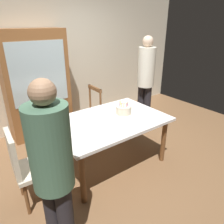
{
  "coord_description": "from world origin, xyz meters",
  "views": [
    {
      "loc": [
        -1.57,
        -2.17,
        2.01
      ],
      "look_at": [
        0.05,
        0.0,
        0.84
      ],
      "focal_mm": 33.86,
      "sensor_mm": 36.0,
      "label": 1
    }
  ],
  "objects_px": {
    "person_guest": "(146,78)",
    "china_cabinet": "(37,85)",
    "chair_spindle_back": "(87,115)",
    "plate_far_side": "(95,115)",
    "plate_near_guest": "(146,116)",
    "plate_near_celebrant": "(92,135)",
    "person_celebrant": "(53,170)",
    "birthday_cake": "(124,110)",
    "chair_upholstered": "(26,165)",
    "dining_table": "(109,125)"
  },
  "relations": [
    {
      "from": "dining_table",
      "to": "china_cabinet",
      "type": "height_order",
      "value": "china_cabinet"
    },
    {
      "from": "plate_near_guest",
      "to": "plate_near_celebrant",
      "type": "bearing_deg",
      "value": 180.0
    },
    {
      "from": "chair_upholstered",
      "to": "person_guest",
      "type": "bearing_deg",
      "value": 14.52
    },
    {
      "from": "china_cabinet",
      "to": "birthday_cake",
      "type": "bearing_deg",
      "value": -64.38
    },
    {
      "from": "plate_near_celebrant",
      "to": "dining_table",
      "type": "bearing_deg",
      "value": 28.77
    },
    {
      "from": "plate_near_celebrant",
      "to": "person_celebrant",
      "type": "xyz_separation_m",
      "value": [
        -0.71,
        -0.6,
        0.21
      ]
    },
    {
      "from": "plate_far_side",
      "to": "plate_near_guest",
      "type": "distance_m",
      "value": 0.73
    },
    {
      "from": "plate_near_celebrant",
      "to": "chair_spindle_back",
      "type": "xyz_separation_m",
      "value": [
        0.57,
        1.09,
        -0.28
      ]
    },
    {
      "from": "dining_table",
      "to": "person_guest",
      "type": "xyz_separation_m",
      "value": [
        1.28,
        0.59,
        0.36
      ]
    },
    {
      "from": "plate_near_celebrant",
      "to": "person_celebrant",
      "type": "height_order",
      "value": "person_celebrant"
    },
    {
      "from": "china_cabinet",
      "to": "person_celebrant",
      "type": "bearing_deg",
      "value": -105.92
    },
    {
      "from": "person_guest",
      "to": "person_celebrant",
      "type": "bearing_deg",
      "value": -149.46
    },
    {
      "from": "person_guest",
      "to": "china_cabinet",
      "type": "bearing_deg",
      "value": 150.88
    },
    {
      "from": "plate_near_guest",
      "to": "person_guest",
      "type": "height_order",
      "value": "person_guest"
    },
    {
      "from": "dining_table",
      "to": "chair_upholstered",
      "type": "height_order",
      "value": "chair_upholstered"
    },
    {
      "from": "person_guest",
      "to": "chair_spindle_back",
      "type": "bearing_deg",
      "value": 166.94
    },
    {
      "from": "plate_far_side",
      "to": "person_guest",
      "type": "xyz_separation_m",
      "value": [
        1.36,
        0.35,
        0.28
      ]
    },
    {
      "from": "chair_upholstered",
      "to": "person_celebrant",
      "type": "distance_m",
      "value": 0.9
    },
    {
      "from": "chair_upholstered",
      "to": "plate_far_side",
      "type": "bearing_deg",
      "value": 14.74
    },
    {
      "from": "dining_table",
      "to": "person_celebrant",
      "type": "xyz_separation_m",
      "value": [
        -1.15,
        -0.84,
        0.3
      ]
    },
    {
      "from": "dining_table",
      "to": "birthday_cake",
      "type": "distance_m",
      "value": 0.31
    },
    {
      "from": "chair_spindle_back",
      "to": "plate_far_side",
      "type": "bearing_deg",
      "value": -109.5
    },
    {
      "from": "birthday_cake",
      "to": "plate_far_side",
      "type": "xyz_separation_m",
      "value": [
        -0.36,
        0.22,
        -0.06
      ]
    },
    {
      "from": "birthday_cake",
      "to": "chair_spindle_back",
      "type": "xyz_separation_m",
      "value": [
        -0.14,
        0.83,
        -0.34
      ]
    },
    {
      "from": "plate_near_guest",
      "to": "person_guest",
      "type": "xyz_separation_m",
      "value": [
        0.8,
        0.83,
        0.28
      ]
    },
    {
      "from": "plate_far_side",
      "to": "plate_near_guest",
      "type": "bearing_deg",
      "value": -40.79
    },
    {
      "from": "plate_near_guest",
      "to": "person_celebrant",
      "type": "bearing_deg",
      "value": -159.59
    },
    {
      "from": "birthday_cake",
      "to": "chair_upholstered",
      "type": "relative_size",
      "value": 0.29
    },
    {
      "from": "chair_upholstered",
      "to": "china_cabinet",
      "type": "relative_size",
      "value": 0.5
    },
    {
      "from": "plate_near_guest",
      "to": "chair_upholstered",
      "type": "height_order",
      "value": "chair_upholstered"
    },
    {
      "from": "birthday_cake",
      "to": "china_cabinet",
      "type": "relative_size",
      "value": 0.15
    },
    {
      "from": "chair_spindle_back",
      "to": "person_celebrant",
      "type": "bearing_deg",
      "value": -127.11
    },
    {
      "from": "plate_near_celebrant",
      "to": "chair_upholstered",
      "type": "height_order",
      "value": "chair_upholstered"
    },
    {
      "from": "person_celebrant",
      "to": "person_guest",
      "type": "relative_size",
      "value": 0.94
    },
    {
      "from": "birthday_cake",
      "to": "person_guest",
      "type": "distance_m",
      "value": 1.17
    },
    {
      "from": "person_guest",
      "to": "china_cabinet",
      "type": "xyz_separation_m",
      "value": [
        -1.74,
        0.97,
        -0.06
      ]
    },
    {
      "from": "plate_near_celebrant",
      "to": "plate_near_guest",
      "type": "xyz_separation_m",
      "value": [
        0.91,
        0.0,
        0.0
      ]
    },
    {
      "from": "chair_spindle_back",
      "to": "person_celebrant",
      "type": "height_order",
      "value": "person_celebrant"
    },
    {
      "from": "dining_table",
      "to": "plate_far_side",
      "type": "xyz_separation_m",
      "value": [
        -0.08,
        0.24,
        0.09
      ]
    },
    {
      "from": "plate_near_guest",
      "to": "person_celebrant",
      "type": "xyz_separation_m",
      "value": [
        -1.62,
        -0.6,
        0.21
      ]
    },
    {
      "from": "plate_near_guest",
      "to": "chair_spindle_back",
      "type": "distance_m",
      "value": 1.18
    },
    {
      "from": "birthday_cake",
      "to": "chair_spindle_back",
      "type": "bearing_deg",
      "value": 99.51
    },
    {
      "from": "plate_near_guest",
      "to": "birthday_cake",
      "type": "bearing_deg",
      "value": 127.72
    },
    {
      "from": "person_celebrant",
      "to": "chair_spindle_back",
      "type": "bearing_deg",
      "value": 52.89
    },
    {
      "from": "plate_near_celebrant",
      "to": "china_cabinet",
      "type": "distance_m",
      "value": 1.81
    },
    {
      "from": "chair_upholstered",
      "to": "person_celebrant",
      "type": "height_order",
      "value": "person_celebrant"
    },
    {
      "from": "dining_table",
      "to": "person_guest",
      "type": "height_order",
      "value": "person_guest"
    },
    {
      "from": "birthday_cake",
      "to": "plate_near_guest",
      "type": "bearing_deg",
      "value": -52.28
    },
    {
      "from": "plate_far_side",
      "to": "plate_near_guest",
      "type": "xyz_separation_m",
      "value": [
        0.56,
        -0.48,
        0.0
      ]
    },
    {
      "from": "birthday_cake",
      "to": "china_cabinet",
      "type": "xyz_separation_m",
      "value": [
        -0.74,
        1.54,
        0.15
      ]
    }
  ]
}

